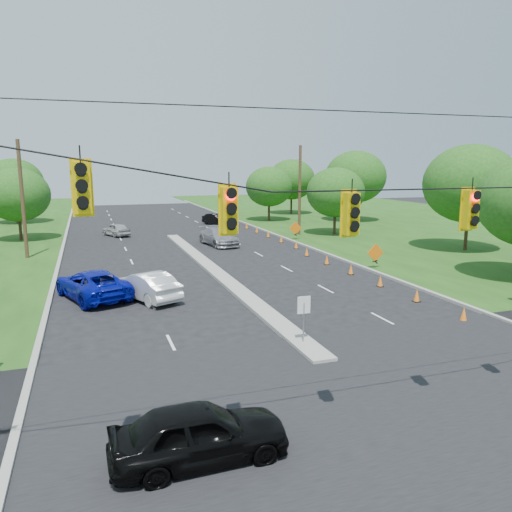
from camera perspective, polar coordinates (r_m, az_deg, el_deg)
name	(u,v)px	position (r m, az deg, el deg)	size (l,w,h in m)	color
ground	(388,416)	(15.69, 14.81, -17.26)	(160.00, 160.00, 0.00)	black
cross_street	(388,416)	(15.69, 14.81, -17.26)	(160.00, 14.00, 0.02)	black
curb_left	(61,257)	(42.13, -21.42, -0.07)	(0.25, 110.00, 0.16)	gray
curb_right	(297,244)	(45.78, 4.69, 1.43)	(0.25, 110.00, 0.16)	gray
median	(213,271)	(34.18, -4.91, -1.70)	(1.00, 34.00, 0.18)	gray
median_sign	(304,311)	(20.02, 5.48, -6.24)	(0.55, 0.06, 2.05)	gray
signal_span	(418,254)	(13.28, 18.00, 0.24)	(25.60, 0.32, 9.00)	#422D1C
utility_pole_far_left	(23,200)	(41.79, -25.13, 5.81)	(0.28, 0.28, 9.00)	#422D1C
utility_pole_far_right	(300,191)	(50.82, 5.02, 7.43)	(0.28, 0.28, 9.00)	#422D1C
cone_1	(464,314)	(25.19, 22.65, -6.14)	(0.32, 0.32, 0.70)	orange
cone_2	(417,295)	(27.80, 17.91, -4.30)	(0.32, 0.32, 0.70)	orange
cone_3	(380,281)	(30.58, 14.01, -2.77)	(0.32, 0.32, 0.70)	orange
cone_4	(351,269)	(33.49, 10.79, -1.49)	(0.32, 0.32, 0.70)	orange
cone_5	(327,260)	(36.51, 8.10, -0.42)	(0.32, 0.32, 0.70)	orange
cone_6	(307,252)	(39.61, 5.82, 0.49)	(0.32, 0.32, 0.70)	orange
cone_7	(296,245)	(43.00, 4.62, 1.31)	(0.32, 0.32, 0.70)	orange
cone_8	(281,239)	(46.20, 2.90, 1.97)	(0.32, 0.32, 0.70)	orange
cone_9	(268,234)	(49.43, 1.40, 2.55)	(0.32, 0.32, 0.70)	orange
cone_10	(257,229)	(52.70, 0.09, 3.05)	(0.32, 0.32, 0.70)	orange
cone_11	(247,226)	(56.00, -1.07, 3.49)	(0.32, 0.32, 0.70)	orange
cone_12	(238,222)	(59.32, -2.10, 3.88)	(0.32, 0.32, 0.70)	orange
work_sign_1	(375,253)	(35.44, 13.49, 0.28)	(1.27, 0.58, 1.37)	black
work_sign_2	(295,229)	(47.71, 4.53, 3.13)	(1.27, 0.58, 1.37)	black
tree_5	(17,195)	(51.89, -25.61, 6.33)	(5.88, 5.88, 6.86)	black
tree_6	(14,183)	(66.97, -25.91, 7.56)	(6.72, 6.72, 7.84)	black
tree_8	(470,184)	(44.92, 23.26, 7.60)	(7.56, 7.56, 8.82)	black
tree_9	(335,192)	(51.45, 9.07, 7.20)	(5.88, 5.88, 6.86)	black
tree_10	(356,177)	(64.01, 11.31, 8.87)	(7.56, 7.56, 8.82)	black
tree_11	(292,179)	(72.12, 4.08, 8.72)	(6.72, 6.72, 7.84)	black
tree_12	(269,187)	(63.43, 1.50, 7.93)	(5.88, 5.88, 6.86)	black
black_sedan	(200,433)	(12.99, -6.47, -19.46)	(1.76, 4.38, 1.49)	black
white_sedan	(147,286)	(27.41, -12.34, -3.34)	(1.62, 4.65, 1.53)	silver
blue_pickup	(92,284)	(28.43, -18.19, -3.08)	(2.62, 5.68, 1.58)	#070F9E
silver_car_far	(219,237)	(44.74, -4.30, 2.24)	(2.20, 5.40, 1.57)	gray
silver_car_oncoming	(116,230)	(52.23, -15.70, 2.92)	(1.55, 3.85, 1.31)	#A1A1A1
dark_car_receding	(217,219)	(59.46, -4.48, 4.21)	(1.47, 4.20, 1.39)	black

